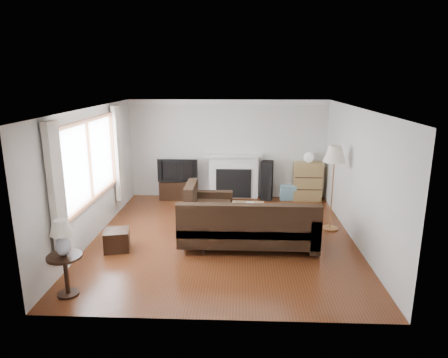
{
  "coord_description": "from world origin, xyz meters",
  "views": [
    {
      "loc": [
        0.32,
        -7.29,
        3.07
      ],
      "look_at": [
        0.0,
        0.3,
        1.1
      ],
      "focal_mm": 32.0,
      "sensor_mm": 36.0,
      "label": 1
    }
  ],
  "objects_px": {
    "coffee_table": "(241,213)",
    "floor_lamp": "(332,189)",
    "bookshelf": "(307,181)",
    "sectional_sofa": "(248,224)",
    "side_table": "(66,275)",
    "tv_stand": "(179,190)"
  },
  "relations": [
    {
      "from": "tv_stand",
      "to": "side_table",
      "type": "height_order",
      "value": "side_table"
    },
    {
      "from": "coffee_table",
      "to": "floor_lamp",
      "type": "xyz_separation_m",
      "value": [
        1.84,
        -0.39,
        0.68
      ]
    },
    {
      "from": "floor_lamp",
      "to": "sectional_sofa",
      "type": "bearing_deg",
      "value": -151.17
    },
    {
      "from": "tv_stand",
      "to": "coffee_table",
      "type": "height_order",
      "value": "tv_stand"
    },
    {
      "from": "bookshelf",
      "to": "floor_lamp",
      "type": "xyz_separation_m",
      "value": [
        0.16,
        -2.02,
        0.38
      ]
    },
    {
      "from": "tv_stand",
      "to": "coffee_table",
      "type": "relative_size",
      "value": 0.95
    },
    {
      "from": "bookshelf",
      "to": "side_table",
      "type": "height_order",
      "value": "bookshelf"
    },
    {
      "from": "coffee_table",
      "to": "side_table",
      "type": "bearing_deg",
      "value": -124.64
    },
    {
      "from": "sectional_sofa",
      "to": "side_table",
      "type": "height_order",
      "value": "sectional_sofa"
    },
    {
      "from": "tv_stand",
      "to": "sectional_sofa",
      "type": "relative_size",
      "value": 0.35
    },
    {
      "from": "coffee_table",
      "to": "floor_lamp",
      "type": "relative_size",
      "value": 0.57
    },
    {
      "from": "bookshelf",
      "to": "sectional_sofa",
      "type": "bearing_deg",
      "value": -117.65
    },
    {
      "from": "bookshelf",
      "to": "side_table",
      "type": "xyz_separation_m",
      "value": [
        -4.17,
        -4.75,
        -0.18
      ]
    },
    {
      "from": "tv_stand",
      "to": "coffee_table",
      "type": "xyz_separation_m",
      "value": [
        1.59,
        -1.6,
        -0.04
      ]
    },
    {
      "from": "tv_stand",
      "to": "bookshelf",
      "type": "bearing_deg",
      "value": 0.53
    },
    {
      "from": "bookshelf",
      "to": "floor_lamp",
      "type": "bearing_deg",
      "value": -85.53
    },
    {
      "from": "sectional_sofa",
      "to": "tv_stand",
      "type": "bearing_deg",
      "value": 120.46
    },
    {
      "from": "floor_lamp",
      "to": "side_table",
      "type": "xyz_separation_m",
      "value": [
        -4.33,
        -2.73,
        -0.56
      ]
    },
    {
      "from": "floor_lamp",
      "to": "side_table",
      "type": "bearing_deg",
      "value": -147.74
    },
    {
      "from": "bookshelf",
      "to": "side_table",
      "type": "distance_m",
      "value": 6.32
    },
    {
      "from": "bookshelf",
      "to": "sectional_sofa",
      "type": "relative_size",
      "value": 0.36
    },
    {
      "from": "coffee_table",
      "to": "side_table",
      "type": "distance_m",
      "value": 3.99
    }
  ]
}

